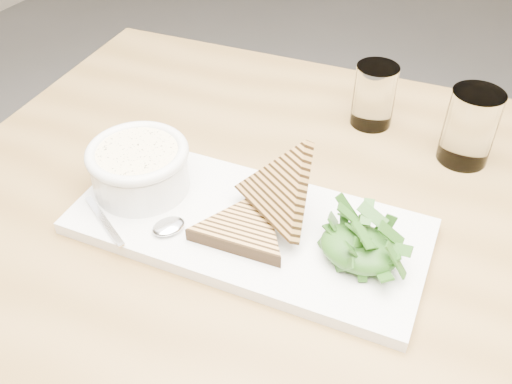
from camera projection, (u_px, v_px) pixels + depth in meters
The scene contains 14 objects.
table_top at pixel (373, 247), 0.72m from camera, with size 1.21×0.81×0.04m, color olive.
table_leg_bl at pixel (187, 179), 1.40m from camera, with size 0.06×0.06×0.69m, color olive.
platter at pixel (248, 226), 0.71m from camera, with size 0.44×0.20×0.02m, color white.
soup_bowl at pixel (140, 172), 0.74m from camera, with size 0.13×0.13×0.05m, color white.
soup at pixel (137, 154), 0.72m from camera, with size 0.11×0.11×0.01m, color #FDE4B0.
bowl_rim at pixel (137, 152), 0.72m from camera, with size 0.13×0.13×0.01m, color white.
sandwich_flat at pixel (244, 229), 0.68m from camera, with size 0.14×0.14×0.02m, color #C48B47, non-canonical shape.
sandwich_lean at pixel (280, 191), 0.68m from camera, with size 0.14×0.14×0.08m, color #C48B47, non-canonical shape.
salad_base at pixel (359, 248), 0.65m from camera, with size 0.09×0.07×0.04m, color black.
arugula_pile at pixel (360, 243), 0.64m from camera, with size 0.11×0.10×0.05m, color #3A7323, non-canonical shape.
spoon_bowl at pixel (169, 226), 0.69m from camera, with size 0.03×0.04×0.01m, color silver.
spoon_handle at pixel (104, 221), 0.70m from camera, with size 0.10×0.01×0.00m, color silver.
glass_near at pixel (374, 96), 0.87m from camera, with size 0.06×0.06×0.10m, color white.
glass_far at pixel (470, 127), 0.79m from camera, with size 0.07×0.07×0.11m, color white.
Camera 1 is at (0.06, -0.41, 1.23)m, focal length 40.00 mm.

